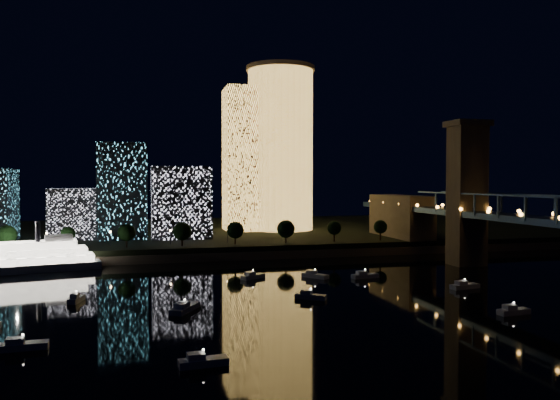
% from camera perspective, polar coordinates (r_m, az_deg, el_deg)
% --- Properties ---
extents(ground, '(520.00, 520.00, 0.00)m').
position_cam_1_polar(ground, '(128.75, 6.40, -11.14)').
color(ground, black).
rests_on(ground, ground).
extents(far_bank, '(420.00, 160.00, 5.00)m').
position_cam_1_polar(far_bank, '(282.13, -5.09, -3.45)').
color(far_bank, black).
rests_on(far_bank, ground).
extents(seawall, '(420.00, 6.00, 3.00)m').
position_cam_1_polar(seawall, '(206.07, -1.66, -5.74)').
color(seawall, '#6B5E4C').
rests_on(seawall, ground).
extents(tower_cylindrical, '(34.00, 34.00, 80.66)m').
position_cam_1_polar(tower_cylindrical, '(272.07, 0.05, 5.42)').
color(tower_cylindrical, '#FFBB51').
rests_on(tower_cylindrical, far_bank).
extents(tower_rectangular, '(21.91, 21.91, 69.72)m').
position_cam_1_polar(tower_rectangular, '(269.97, -3.46, 4.25)').
color(tower_rectangular, '#FFBB51').
rests_on(tower_rectangular, far_bank).
extents(midrise_blocks, '(99.42, 29.36, 40.08)m').
position_cam_1_polar(midrise_blocks, '(241.21, -18.18, -0.03)').
color(midrise_blocks, silver).
rests_on(midrise_blocks, far_bank).
extents(riverboat, '(55.83, 21.65, 16.50)m').
position_cam_1_polar(riverboat, '(195.15, -26.55, -5.57)').
color(riverboat, silver).
rests_on(riverboat, ground).
extents(motorboats, '(119.35, 78.79, 2.78)m').
position_cam_1_polar(motorboats, '(133.70, -1.04, -10.27)').
color(motorboats, silver).
rests_on(motorboats, ground).
extents(esplanade_trees, '(165.97, 6.99, 8.99)m').
position_cam_1_polar(esplanade_trees, '(206.49, -11.25, -3.25)').
color(esplanade_trees, black).
rests_on(esplanade_trees, far_bank).
extents(street_lamps, '(132.70, 0.70, 5.65)m').
position_cam_1_polar(street_lamps, '(212.58, -11.37, -3.50)').
color(street_lamps, black).
rests_on(street_lamps, far_bank).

